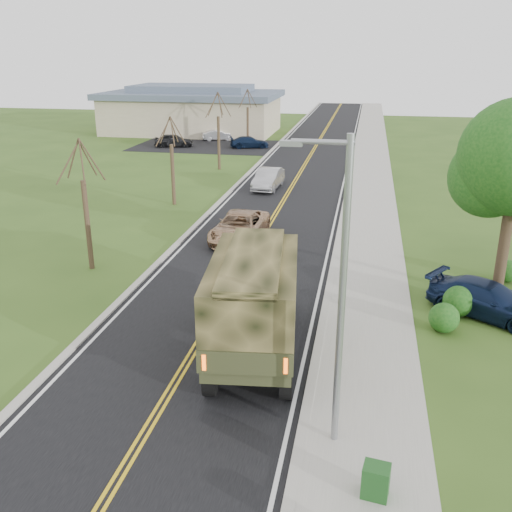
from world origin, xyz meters
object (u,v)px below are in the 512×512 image
(utility_box_near, at_px, (376,481))
(military_truck, at_px, (255,295))
(suv_champagne, at_px, (240,227))
(sedan_silver, at_px, (268,179))
(pickup_navy, at_px, (488,300))

(utility_box_near, bearing_deg, military_truck, 131.94)
(suv_champagne, relative_size, sedan_silver, 1.18)
(pickup_navy, relative_size, utility_box_near, 5.77)
(sedan_silver, bearing_deg, military_truck, -77.78)
(military_truck, xyz_separation_m, utility_box_near, (3.97, -6.05, -1.65))
(sedan_silver, distance_m, utility_box_near, 30.97)
(suv_champagne, relative_size, pickup_navy, 1.15)
(military_truck, height_order, suv_champagne, military_truck)
(suv_champagne, bearing_deg, sedan_silver, 94.83)
(military_truck, xyz_separation_m, suv_champagne, (-3.15, 11.78, -1.41))
(suv_champagne, bearing_deg, utility_box_near, -65.99)
(utility_box_near, bearing_deg, pickup_navy, 76.73)
(suv_champagne, distance_m, sedan_silver, 12.19)
(sedan_silver, xyz_separation_m, pickup_navy, (11.93, -19.46, -0.07))
(sedan_silver, bearing_deg, pickup_navy, -55.08)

